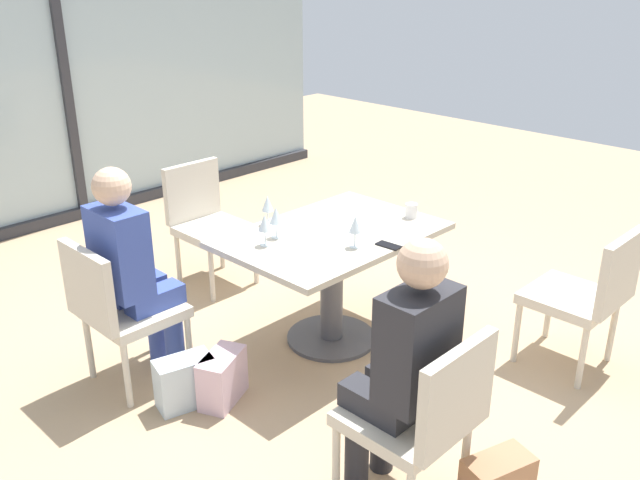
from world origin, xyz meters
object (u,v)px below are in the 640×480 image
object	(u,v)px
wine_glass_0	(276,216)
handbag_0	(185,382)
coffee_cup	(411,211)
cell_phone_on_table	(389,245)
chair_front_left	(423,414)
wine_glass_2	(355,225)
dining_table_main	(332,260)
handbag_2	(222,378)
wine_glass_1	(265,224)
wine_glass_3	(268,204)
chair_front_right	(588,291)
person_far_left	(131,265)
chair_near_window	(206,217)
person_front_left	(404,361)
chair_far_left	(118,306)

from	to	relation	value
wine_glass_0	handbag_0	world-z (taller)	wine_glass_0
coffee_cup	cell_phone_on_table	distance (m)	0.50
chair_front_left	wine_glass_2	xyz separation A→B (m)	(0.70, 1.00, 0.37)
dining_table_main	handbag_2	xyz separation A→B (m)	(-0.88, -0.02, -0.41)
chair_front_left	wine_glass_1	xyz separation A→B (m)	(0.37, 1.38, 0.37)
wine_glass_3	handbag_0	bearing A→B (deg)	-162.63
wine_glass_0	coffee_cup	distance (m)	0.89
wine_glass_0	wine_glass_3	xyz separation A→B (m)	(0.10, 0.19, 0.00)
wine_glass_2	handbag_0	xyz separation A→B (m)	(-0.97, 0.34, -0.72)
dining_table_main	chair_front_left	bearing A→B (deg)	-121.89
wine_glass_1	handbag_2	xyz separation A→B (m)	(-0.47, -0.15, -0.72)
chair_front_right	handbag_2	size ratio (longest dim) A/B	2.90
wine_glass_1	handbag_0	bearing A→B (deg)	-176.51
person_far_left	handbag_0	bearing A→B (deg)	-88.51
wine_glass_0	wine_glass_1	world-z (taller)	same
chair_front_left	chair_near_window	distance (m)	2.62
person_front_left	wine_glass_3	xyz separation A→B (m)	(0.60, 1.51, 0.16)
wine_glass_3	person_front_left	bearing A→B (deg)	-111.60
dining_table_main	cell_phone_on_table	distance (m)	0.43
wine_glass_2	chair_front_left	bearing A→B (deg)	-124.98
handbag_2	wine_glass_3	bearing A→B (deg)	4.52
handbag_2	chair_far_left	bearing A→B (deg)	94.47
chair_front_left	handbag_0	world-z (taller)	chair_front_left
person_front_left	cell_phone_on_table	distance (m)	1.14
wine_glass_1	wine_glass_3	xyz separation A→B (m)	(0.23, 0.23, 0.00)
wine_glass_2	person_front_left	bearing A→B (deg)	-128.13
wine_glass_1	cell_phone_on_table	distance (m)	0.71
chair_far_left	chair_near_window	xyz separation A→B (m)	(1.16, 0.76, 0.00)
chair_front_left	handbag_0	xyz separation A→B (m)	(-0.26, 1.35, -0.36)
dining_table_main	handbag_2	bearing A→B (deg)	-178.64
dining_table_main	wine_glass_2	bearing A→B (deg)	-107.17
chair_near_window	handbag_2	size ratio (longest dim) A/B	2.90
chair_front_right	wine_glass_2	xyz separation A→B (m)	(-0.86, 1.00, 0.37)
wine_glass_1	handbag_2	world-z (taller)	wine_glass_1
chair_front_left	coffee_cup	distance (m)	1.71
person_far_left	coffee_cup	xyz separation A→B (m)	(1.58, -0.68, 0.08)
dining_table_main	person_far_left	size ratio (longest dim) A/B	1.02
wine_glass_2	wine_glass_3	size ratio (longest dim) A/B	1.00
cell_phone_on_table	person_front_left	bearing A→B (deg)	-141.70
person_front_left	handbag_0	xyz separation A→B (m)	(-0.26, 1.24, -0.56)
chair_near_window	coffee_cup	bearing A→B (deg)	-69.96
wine_glass_1	handbag_0	distance (m)	0.96
dining_table_main	wine_glass_0	xyz separation A→B (m)	(-0.29, 0.17, 0.32)
chair_near_window	chair_far_left	bearing A→B (deg)	-146.88
dining_table_main	chair_near_window	distance (m)	1.25
wine_glass_0	wine_glass_1	distance (m)	0.13
coffee_cup	handbag_0	distance (m)	1.71
chair_near_window	wine_glass_3	size ratio (longest dim) A/B	4.70
chair_front_left	cell_phone_on_table	distance (m)	1.24
chair_far_left	handbag_2	size ratio (longest dim) A/B	2.90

